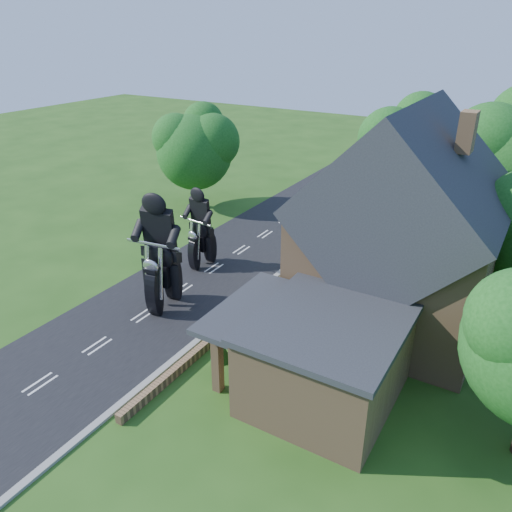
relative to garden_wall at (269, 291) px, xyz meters
The scene contains 16 objects.
ground 6.60m from the garden_wall, 130.70° to the right, with size 120.00×120.00×0.00m, color #234A14.
road 6.60m from the garden_wall, 130.70° to the right, with size 7.00×80.00×0.02m, color black.
kerb 5.04m from the garden_wall, 97.41° to the right, with size 0.30×80.00×0.12m, color gray.
garden_wall is the anchor object (origin of this frame).
house 7.52m from the garden_wall, ahead, with size 9.54×8.64×10.24m.
annex 8.19m from the garden_wall, 46.16° to the right, with size 7.05×5.94×3.44m.
tree_behind_left 13.88m from the garden_wall, 72.34° to the left, with size 6.94×6.40×9.16m.
tree_far_road 15.13m from the garden_wall, 140.77° to the left, with size 6.08×5.60×7.84m.
shrub_a 6.09m from the garden_wall, 80.54° to the right, with size 0.90×0.90×1.10m, color #123711.
shrub_b 3.66m from the garden_wall, 74.05° to the right, with size 0.90×0.90×1.10m, color #123711.
shrub_c 1.46m from the garden_wall, 45.00° to the right, with size 0.90×0.90×1.10m, color #123711.
shrub_d 4.14m from the garden_wall, 75.96° to the left, with size 0.90×0.90×1.10m, color #123711.
shrub_e 6.59m from the garden_wall, 81.25° to the left, with size 0.90×0.90×1.10m, color #123711.
shrub_f 9.06m from the garden_wall, 83.66° to the left, with size 0.90×0.90×1.10m, color #123711.
motorcycle_lead 5.49m from the garden_wall, 135.42° to the right, with size 0.50×1.96×1.83m, color black, non-canonical shape.
motorcycle_follow 5.16m from the garden_wall, 169.43° to the left, with size 0.39×1.56×1.45m, color black, non-canonical shape.
Camera 1 is at (15.53, -15.14, 13.13)m, focal length 35.00 mm.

